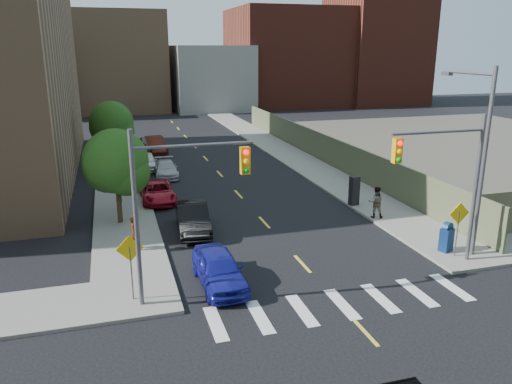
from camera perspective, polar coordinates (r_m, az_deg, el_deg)
ground at (r=17.49m, az=15.53°, el=-18.41°), size 160.00×160.00×0.00m
sidewalk_nw at (r=54.36m, az=-15.79°, el=5.36°), size 3.50×73.00×0.15m
sidewalk_ne at (r=56.64m, az=0.14°, el=6.39°), size 3.50×73.00×0.15m
fence_north at (r=44.58m, az=7.42°, el=5.09°), size 0.12×44.00×2.50m
gravel_lot at (r=56.26m, az=24.02°, el=4.87°), size 36.00×42.00×0.06m
bg_bldg_west at (r=83.23m, az=-26.60°, el=11.99°), size 14.00×18.00×12.00m
bg_bldg_midwest at (r=84.04m, az=-15.42°, el=14.14°), size 14.00×16.00×15.00m
bg_bldg_center at (r=83.70m, az=-5.40°, el=12.91°), size 12.00×16.00×10.00m
bg_bldg_east at (r=89.25m, az=3.45°, el=15.09°), size 18.00×18.00×16.00m
bg_bldg_fareast at (r=94.09m, az=13.45°, el=15.36°), size 14.00×16.00×18.00m
smokestack at (r=96.21m, az=15.83°, el=18.19°), size 1.80×1.80×28.00m
signal_nw at (r=18.86m, az=-9.13°, el=-0.12°), size 4.59×0.30×7.00m
signal_ne at (r=23.48m, az=21.21°, el=2.22°), size 4.59×0.30×7.00m
streetlight_ne at (r=25.40m, az=24.14°, el=4.49°), size 0.25×3.70×9.00m
warn_sign_nw at (r=20.06m, az=-14.18°, el=-7.10°), size 1.06×0.06×2.83m
warn_sign_ne at (r=25.27m, az=22.15°, el=-2.93°), size 1.06×0.06×2.83m
warn_sign_midwest at (r=32.92m, az=-15.32°, el=1.99°), size 1.06×0.06×2.83m
tree_west_near at (r=28.73m, az=-15.72°, el=2.97°), size 3.66×3.64×5.52m
tree_west_far at (r=43.49m, az=-16.17°, el=7.29°), size 3.66×3.64×5.52m
parked_car_blue at (r=21.39m, az=-4.24°, el=-8.76°), size 1.89×4.44×1.50m
parked_car_black at (r=27.53m, az=-7.24°, el=-2.96°), size 1.99×4.83×1.56m
parked_car_red at (r=33.32m, az=-11.20°, el=0.02°), size 2.16×4.63×1.28m
parked_car_silver at (r=39.61m, az=-10.24°, el=2.62°), size 1.90×4.33×1.24m
parked_car_white at (r=42.17m, az=-12.43°, el=3.43°), size 1.67×4.09×1.39m
parked_car_maroon at (r=48.65m, az=-11.51°, el=5.28°), size 2.11×4.93×1.58m
parked_car_grey at (r=50.70m, az=-11.79°, el=5.50°), size 2.21×4.52×1.24m
mailbox at (r=26.09m, az=20.95°, el=-4.82°), size 0.74×0.67×1.50m
payphone at (r=31.99m, az=11.16°, el=0.15°), size 0.60×0.52×1.85m
pedestrian_west at (r=25.26m, az=-13.67°, el=-4.61°), size 0.57×0.70×1.67m
pedestrian_east at (r=29.87m, az=13.54°, el=-1.14°), size 1.11×1.01×1.86m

